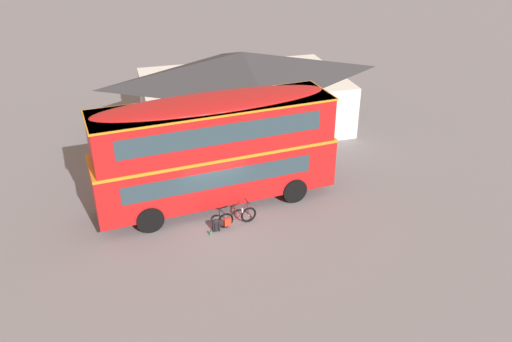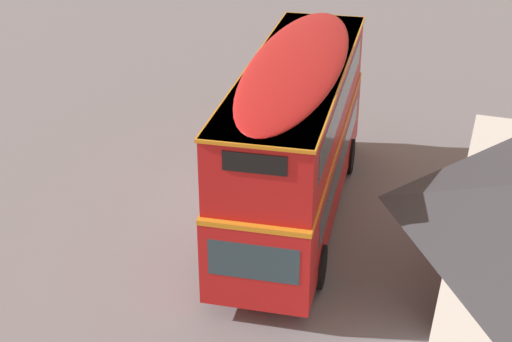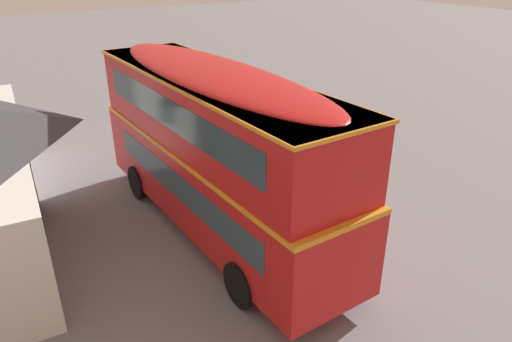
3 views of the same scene
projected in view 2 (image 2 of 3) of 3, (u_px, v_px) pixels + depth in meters
The scene contains 5 objects.
ground_plane at pixel (264, 206), 22.17m from camera, with size 120.00×120.00×0.00m, color slate.
double_decker_bus at pixel (296, 132), 20.42m from camera, with size 10.26×2.99×4.79m.
touring_bicycle at pixel (223, 200), 21.74m from camera, with size 1.69×0.57×1.02m.
backpack_on_ground at pixel (229, 189), 22.54m from camera, with size 0.31×0.28×0.51m.
water_bottle_green_metal at pixel (223, 188), 22.94m from camera, with size 0.07×0.07×0.22m.
Camera 2 is at (18.61, 4.92, 11.05)m, focal length 53.13 mm.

